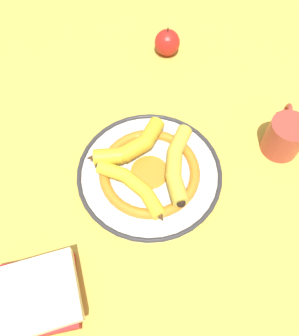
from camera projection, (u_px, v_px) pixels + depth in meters
ground_plane at (149, 189)px, 0.76m from camera, size 2.80×2.80×0.00m
decorative_bowl at (150, 173)px, 0.76m from camera, size 0.34×0.34×0.04m
banana_a at (130, 147)px, 0.75m from camera, size 0.21×0.09×0.04m
banana_b at (177, 162)px, 0.73m from camera, size 0.18×0.15×0.04m
banana_c at (134, 187)px, 0.70m from camera, size 0.06×0.20×0.03m
book_stack at (32, 297)px, 0.61m from camera, size 0.22×0.20×0.06m
coffee_mug at (285, 136)px, 0.78m from camera, size 0.13×0.10×0.09m
apple at (167, 42)px, 0.95m from camera, size 0.07×0.07×0.09m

